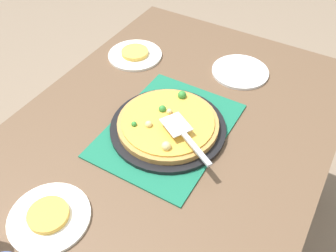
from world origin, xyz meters
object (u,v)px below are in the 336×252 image
plate_near_left (49,217)px  served_slice_right (135,52)px  plate_side (240,72)px  plate_far_right (135,55)px  served_slice_left (48,215)px  pizza_pan (168,127)px  pizza (168,123)px  pizza_server (184,134)px

plate_near_left → served_slice_right: size_ratio=2.00×
plate_side → served_slice_right: 0.43m
plate_far_right → served_slice_left: size_ratio=2.00×
pizza_pan → pizza: (-0.00, -0.00, 0.02)m
pizza_pan → pizza_server: bearing=60.0°
plate_far_right → served_slice_left: (0.74, 0.22, 0.01)m
served_slice_left → pizza_server: pizza_server is taller
pizza_pan → pizza_server: 0.11m
pizza → served_slice_left: (0.44, -0.11, -0.02)m
pizza_pan → plate_far_right: (-0.30, -0.33, -0.01)m
plate_far_right → served_slice_left: bearing=16.8°
plate_far_right → pizza: bearing=48.0°
pizza → plate_side: size_ratio=1.50×
plate_near_left → served_slice_right: 0.78m
plate_near_left → plate_far_right: bearing=-163.2°
plate_side → pizza_server: (0.46, -0.00, 0.07)m
pizza_pan → pizza_server: (0.05, 0.08, 0.06)m
served_slice_right → pizza_server: pizza_server is taller
pizza → served_slice_right: (-0.30, -0.33, -0.02)m
pizza → plate_side: (-0.41, 0.09, -0.03)m
plate_far_right → served_slice_right: bearing=0.0°
pizza_server → pizza: bearing=-120.1°
plate_near_left → plate_far_right: (-0.74, -0.22, 0.00)m
pizza → pizza_server: 0.10m
pizza → plate_near_left: pizza is taller
pizza_pan → pizza: size_ratio=1.15×
plate_far_right → served_slice_right: size_ratio=2.00×
plate_side → pizza: bearing=-11.6°
served_slice_left → served_slice_right: same height
pizza_server → plate_side: bearing=180.0°
pizza → pizza_server: size_ratio=1.50×
served_slice_left → pizza: bearing=166.4°
pizza_pan → served_slice_left: bearing=-13.7°
plate_near_left → served_slice_right: bearing=-163.2°
served_slice_right → pizza_pan: bearing=47.9°
pizza → served_slice_left: 0.46m
plate_near_left → pizza_server: 0.44m
plate_far_right → pizza_server: (0.35, 0.42, 0.07)m
pizza → plate_far_right: size_ratio=1.50×
pizza_pan → served_slice_left: served_slice_left is taller
plate_side → pizza_server: 0.47m
pizza_pan → served_slice_left: (0.44, -0.11, 0.01)m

